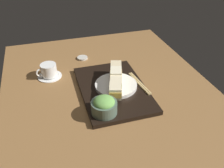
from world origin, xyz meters
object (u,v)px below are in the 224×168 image
(salad_bowl, at_px, (104,106))
(chopsticks_pair, at_px, (140,83))
(sandwich_nearmost, at_px, (116,90))
(sandwich_inner_far, at_px, (116,75))
(sandwich_plate, at_px, (116,85))
(small_sauce_dish, at_px, (82,58))
(sandwich_inner_near, at_px, (116,83))
(sandwich_farmost, at_px, (116,69))
(coffee_cup, at_px, (49,71))

(salad_bowl, xyz_separation_m, chopsticks_pair, (0.15, -0.22, -0.03))
(sandwich_nearmost, xyz_separation_m, sandwich_inner_far, (0.11, -0.04, 0.00))
(sandwich_nearmost, xyz_separation_m, chopsticks_pair, (0.08, -0.14, -0.04))
(sandwich_inner_far, bearing_deg, sandwich_plate, 162.62)
(sandwich_nearmost, height_order, small_sauce_dish, sandwich_nearmost)
(sandwich_plate, height_order, sandwich_inner_near, sandwich_inner_near)
(sandwich_inner_near, distance_m, small_sauce_dish, 0.40)
(salad_bowl, bearing_deg, sandwich_plate, -31.87)
(sandwich_inner_near, distance_m, sandwich_inner_far, 0.06)
(sandwich_inner_near, xyz_separation_m, salad_bowl, (-0.13, 0.09, -0.01))
(sandwich_nearmost, xyz_separation_m, sandwich_inner_near, (0.06, -0.02, -0.00))
(sandwich_plate, height_order, sandwich_farmost, sandwich_farmost)
(sandwich_nearmost, bearing_deg, small_sauce_dish, 8.32)
(chopsticks_pair, distance_m, coffee_cup, 0.47)
(sandwich_farmost, height_order, salad_bowl, salad_bowl)
(sandwich_nearmost, distance_m, coffee_cup, 0.40)
(sandwich_inner_near, height_order, small_sauce_dish, sandwich_inner_near)
(sandwich_nearmost, relative_size, sandwich_farmost, 1.05)
(chopsticks_pair, distance_m, small_sauce_dish, 0.42)
(chopsticks_pair, xyz_separation_m, coffee_cup, (0.22, 0.41, 0.01))
(sandwich_farmost, relative_size, small_sauce_dish, 1.41)
(salad_bowl, bearing_deg, coffee_cup, 26.94)
(sandwich_inner_far, xyz_separation_m, salad_bowl, (-0.19, 0.11, -0.01))
(sandwich_plate, height_order, small_sauce_dish, sandwich_plate)
(sandwich_nearmost, bearing_deg, coffee_cup, 41.48)
(sandwich_inner_near, xyz_separation_m, sandwich_farmost, (0.11, -0.04, 0.00))
(sandwich_farmost, height_order, coffee_cup, sandwich_farmost)
(coffee_cup, relative_size, small_sauce_dish, 2.12)
(sandwich_plate, bearing_deg, chopsticks_pair, -93.69)
(sandwich_nearmost, distance_m, sandwich_inner_far, 0.12)
(chopsticks_pair, bearing_deg, small_sauce_dish, 29.70)
(salad_bowl, relative_size, small_sauce_dish, 1.77)
(sandwich_inner_near, relative_size, sandwich_inner_far, 1.05)
(coffee_cup, bearing_deg, sandwich_farmost, -111.93)
(sandwich_inner_far, distance_m, coffee_cup, 0.36)
(sandwich_inner_near, height_order, coffee_cup, sandwich_inner_near)
(sandwich_plate, relative_size, small_sauce_dish, 3.29)
(small_sauce_dish, bearing_deg, sandwich_nearmost, -171.68)
(sandwich_nearmost, height_order, sandwich_inner_near, sandwich_nearmost)
(sandwich_farmost, distance_m, salad_bowl, 0.28)
(sandwich_plate, relative_size, sandwich_inner_far, 2.33)
(sandwich_inner_near, bearing_deg, coffee_cup, 49.38)
(sandwich_plate, xyz_separation_m, sandwich_inner_near, (-0.03, 0.01, 0.03))
(sandwich_plate, xyz_separation_m, sandwich_farmost, (0.09, -0.03, 0.04))
(salad_bowl, relative_size, chopsticks_pair, 0.54)
(chopsticks_pair, relative_size, small_sauce_dish, 3.29)
(sandwich_inner_near, xyz_separation_m, coffee_cup, (0.24, 0.28, -0.03))
(coffee_cup, xyz_separation_m, small_sauce_dish, (0.14, -0.20, -0.03))
(sandwich_inner_near, bearing_deg, sandwich_plate, -17.38)
(chopsticks_pair, xyz_separation_m, small_sauce_dish, (0.37, 0.21, -0.02))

